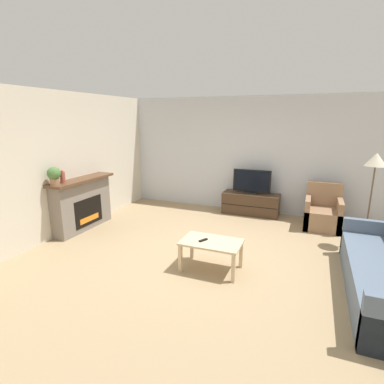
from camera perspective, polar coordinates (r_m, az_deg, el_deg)
ground_plane at (r=5.06m, az=4.45°, el=-11.96°), size 24.00×24.00×0.00m
wall_back at (r=7.24m, az=11.28°, el=6.87°), size 12.00×0.06×2.70m
wall_left at (r=6.26m, az=-23.21°, el=4.95°), size 0.06×12.00×2.70m
fireplace at (r=6.43m, az=-20.17°, el=-2.03°), size 0.42×1.51×1.05m
mantel_vase_left at (r=5.96m, az=-23.43°, el=2.66°), size 0.09×0.09×0.24m
potted_plant at (r=5.83m, az=-24.80°, el=2.94°), size 0.23×0.23×0.32m
tv_stand at (r=7.15m, az=11.11°, el=-2.21°), size 1.30×0.46×0.50m
tv at (r=7.03m, az=11.30°, el=1.79°), size 0.86×0.18×0.56m
armchair at (r=6.73m, az=23.61°, el=-3.81°), size 0.70×0.76×0.90m
coffee_table at (r=4.47m, az=3.70°, el=-10.11°), size 0.87×0.54×0.45m
remote at (r=4.45m, az=2.16°, el=-9.14°), size 0.11×0.15×0.02m
floor_lamp at (r=5.83m, az=31.54°, el=4.25°), size 0.34×0.34×1.65m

